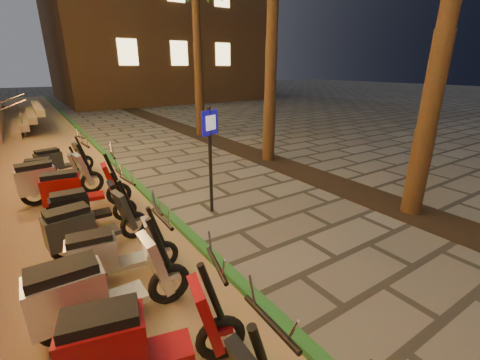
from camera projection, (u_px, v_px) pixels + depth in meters
ground at (405, 352)px, 3.57m from camera, size 120.00×120.00×0.00m
parking_strip at (53, 168)px, 10.06m from camera, size 3.40×60.00×0.01m
green_curb at (110, 158)px, 10.93m from camera, size 0.18×60.00×0.10m
planting_strip at (311, 175)px, 9.37m from camera, size 1.20×40.00×0.02m
pedestrian_sign at (210, 146)px, 6.59m from camera, size 0.47×0.22×2.26m
scooter_5 at (136, 341)px, 3.05m from camera, size 1.77×0.85×1.25m
scooter_6 at (95, 291)px, 3.69m from camera, size 1.84×0.65×1.31m
scooter_7 at (111, 254)px, 4.59m from camera, size 1.56×0.61×1.09m
scooter_8 at (87, 226)px, 5.29m from camera, size 1.68×0.69×1.18m
scooter_9 at (84, 208)px, 6.10m from camera, size 1.53×0.54×1.08m
scooter_10 at (76, 189)px, 6.82m from camera, size 1.77×0.66×1.24m
scooter_11 at (51, 179)px, 7.36m from camera, size 1.84×0.69×1.29m
scooter_12 at (50, 171)px, 8.31m from camera, size 1.49×0.58×1.04m
scooter_13 at (58, 160)px, 9.15m from camera, size 1.55×0.72×1.09m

